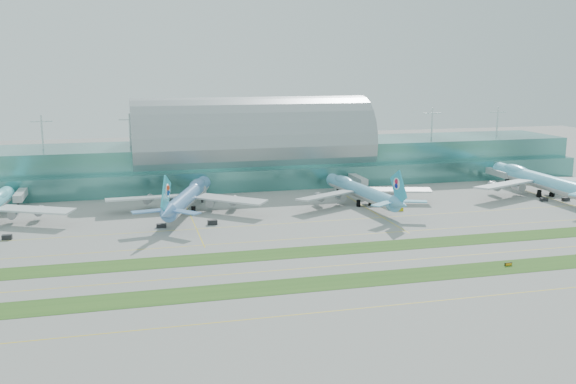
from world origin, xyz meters
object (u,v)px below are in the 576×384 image
object	(u,v)px
terminal	(252,154)
airliner_d	(540,180)
airliner_c	(360,190)
airliner_b	(188,196)
taxiway_sign_east	(508,264)

from	to	relation	value
terminal	airliner_d	world-z (taller)	terminal
terminal	airliner_c	size ratio (longest dim) A/B	4.71
terminal	airliner_c	xyz separation A→B (m)	(34.67, -63.64, -8.10)
airliner_c	airliner_d	bearing A→B (deg)	-7.46
airliner_c	airliner_b	bearing A→B (deg)	169.93
airliner_c	terminal	bearing A→B (deg)	112.25
airliner_d	taxiway_sign_east	bearing A→B (deg)	-129.44
taxiway_sign_east	airliner_c	bearing A→B (deg)	93.63
airliner_d	airliner_c	bearing A→B (deg)	178.90
airliner_b	airliner_d	xyz separation A→B (m)	(160.26, -6.49, 0.67)
taxiway_sign_east	terminal	bearing A→B (deg)	102.69
terminal	airliner_c	world-z (taller)	terminal
airliner_b	airliner_d	size ratio (longest dim) A/B	0.88
terminal	airliner_d	xyz separation A→B (m)	(121.85, -65.36, -7.09)
airliner_c	airliner_d	xyz separation A→B (m)	(87.18, -1.72, 1.01)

